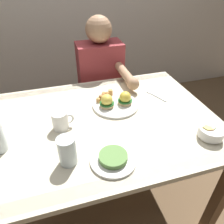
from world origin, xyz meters
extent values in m
plane|color=brown|center=(0.00, 0.00, 0.00)|extent=(6.00, 6.00, 0.00)
cube|color=beige|center=(0.00, 0.00, 0.73)|extent=(1.20, 0.90, 0.03)
cube|color=#B23838|center=(0.00, -0.40, 0.74)|extent=(1.20, 0.06, 0.00)
cube|color=#B23838|center=(0.00, 0.40, 0.74)|extent=(1.20, 0.06, 0.00)
cube|color=brown|center=(0.55, -0.40, 0.36)|extent=(0.06, 0.06, 0.71)
cube|color=brown|center=(-0.55, 0.40, 0.36)|extent=(0.06, 0.06, 0.71)
cube|color=brown|center=(0.55, 0.40, 0.36)|extent=(0.06, 0.06, 0.71)
cylinder|color=white|center=(0.09, 0.11, 0.75)|extent=(0.27, 0.27, 0.01)
cylinder|color=tan|center=(0.03, 0.10, 0.76)|extent=(0.08, 0.08, 0.02)
cylinder|color=#236028|center=(0.03, 0.10, 0.78)|extent=(0.08, 0.08, 0.01)
sphere|color=#F7DB56|center=(0.03, 0.10, 0.80)|extent=(0.07, 0.07, 0.07)
cylinder|color=tan|center=(0.14, 0.10, 0.76)|extent=(0.08, 0.08, 0.02)
cylinder|color=#236028|center=(0.14, 0.10, 0.78)|extent=(0.08, 0.08, 0.01)
sphere|color=yellow|center=(0.14, 0.10, 0.80)|extent=(0.07, 0.07, 0.07)
cube|color=#AD7038|center=(0.05, 0.18, 0.77)|extent=(0.04, 0.04, 0.03)
cube|color=#B77A42|center=(0.02, 0.17, 0.77)|extent=(0.03, 0.03, 0.04)
cube|color=#B77A42|center=(0.04, 0.20, 0.77)|extent=(0.03, 0.03, 0.03)
cube|color=#AD7038|center=(0.06, 0.19, 0.77)|extent=(0.03, 0.03, 0.04)
cube|color=tan|center=(0.09, 0.22, 0.77)|extent=(0.03, 0.03, 0.03)
cube|color=tan|center=(0.00, 0.16, 0.77)|extent=(0.03, 0.03, 0.03)
cube|color=tan|center=(0.17, 0.16, 0.77)|extent=(0.04, 0.04, 0.03)
cylinder|color=white|center=(0.45, -0.28, 0.74)|extent=(0.10, 0.10, 0.01)
cylinder|color=white|center=(0.45, -0.28, 0.77)|extent=(0.12, 0.12, 0.04)
cube|color=#B7E093|center=(0.45, -0.28, 0.79)|extent=(0.03, 0.03, 0.03)
cube|color=#F4DB66|center=(0.42, -0.27, 0.79)|extent=(0.04, 0.04, 0.03)
cube|color=#F4A85B|center=(0.45, -0.28, 0.77)|extent=(0.03, 0.03, 0.02)
cube|color=#F4A85B|center=(0.44, -0.27, 0.77)|extent=(0.04, 0.04, 0.03)
cube|color=#EA6B70|center=(0.45, -0.29, 0.78)|extent=(0.03, 0.03, 0.02)
cube|color=#EA6B70|center=(0.45, -0.27, 0.77)|extent=(0.03, 0.03, 0.03)
cube|color=#EA6B70|center=(0.42, -0.26, 0.77)|extent=(0.03, 0.03, 0.02)
cube|color=#F4A85B|center=(0.43, -0.28, 0.79)|extent=(0.03, 0.03, 0.03)
cube|color=#F4A85B|center=(0.45, -0.27, 0.77)|extent=(0.03, 0.03, 0.02)
cylinder|color=white|center=(-0.24, -0.01, 0.79)|extent=(0.08, 0.08, 0.09)
cylinder|color=black|center=(-0.24, -0.01, 0.83)|extent=(0.07, 0.07, 0.01)
torus|color=white|center=(-0.19, -0.01, 0.79)|extent=(0.06, 0.02, 0.06)
cube|color=silver|center=(0.38, 0.12, 0.74)|extent=(0.06, 0.12, 0.00)
cube|color=silver|center=(0.35, 0.19, 0.74)|extent=(0.04, 0.04, 0.00)
cylinder|color=silver|center=(-0.23, -0.24, 0.81)|extent=(0.08, 0.08, 0.13)
cylinder|color=silver|center=(-0.23, -0.24, 0.78)|extent=(0.07, 0.07, 0.08)
cylinder|color=white|center=(-0.05, -0.29, 0.75)|extent=(0.20, 0.20, 0.01)
cylinder|color=#66934C|center=(-0.05, -0.29, 0.76)|extent=(0.12, 0.12, 0.02)
cylinder|color=#33333D|center=(0.04, 0.53, 0.23)|extent=(0.11, 0.11, 0.45)
cylinder|color=#33333D|center=(0.22, 0.53, 0.23)|extent=(0.11, 0.11, 0.45)
cube|color=#993338|center=(0.13, 0.63, 0.70)|extent=(0.34, 0.20, 0.50)
sphere|color=tan|center=(0.13, 0.63, 1.04)|extent=(0.19, 0.19, 0.19)
cylinder|color=tan|center=(0.25, 0.38, 0.80)|extent=(0.06, 0.30, 0.06)
sphere|color=tan|center=(0.25, 0.23, 0.80)|extent=(0.08, 0.08, 0.08)
camera|label=1|loc=(-0.23, -0.88, 1.44)|focal=34.03mm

